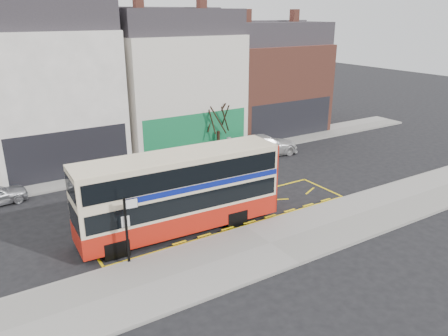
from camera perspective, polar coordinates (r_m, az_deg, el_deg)
ground at (r=21.92m, az=2.33°, el=-7.57°), size 120.00×120.00×0.00m
pavement at (r=20.26m, az=6.04°, el=-9.87°), size 40.00×4.00×0.15m
kerb at (r=21.62m, az=2.89°, el=-7.78°), size 40.00×0.15×0.15m
far_pavement at (r=30.88m, az=-9.21°, el=0.59°), size 50.00×3.00×0.15m
road_markings at (r=23.12m, az=0.09°, el=-6.03°), size 14.00×3.40×0.01m
terrace_left at (r=31.89m, az=-21.89°, el=9.78°), size 8.00×8.01×11.80m
terrace_green_shop at (r=34.65m, az=-6.90°, el=11.28°), size 9.00×8.01×11.30m
terrace_right at (r=39.35m, az=5.29°, el=11.59°), size 9.00×8.01×10.30m
double_decker_bus at (r=20.74m, az=-5.73°, el=-3.04°), size 9.87×2.66×3.91m
bus_stop_post at (r=18.37m, az=-12.49°, el=-7.12°), size 0.71×0.16×2.89m
car_grey at (r=29.17m, az=-3.73°, el=0.80°), size 3.98×2.10×1.25m
car_white at (r=32.43m, az=5.24°, el=2.98°), size 5.50×2.67×1.54m
street_tree_right at (r=31.96m, az=-0.77°, el=7.42°), size 2.22×2.22×4.79m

